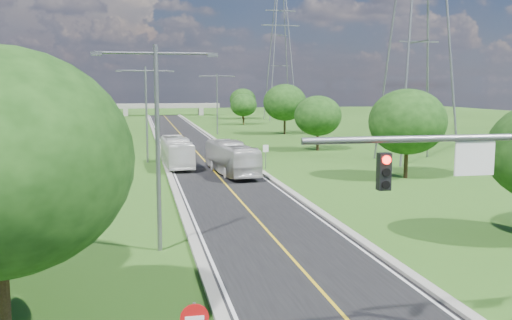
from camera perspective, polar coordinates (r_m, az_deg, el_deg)
The scene contains 23 objects.
ground at distance 76.44m, azimuth -6.48°, elevation 1.36°, with size 260.00×260.00×0.00m, color #284D15.
road at distance 82.38m, azimuth -6.87°, elevation 1.81°, with size 8.00×150.00×0.06m, color black.
curb_left at distance 82.12m, azimuth -9.83°, elevation 1.79°, with size 0.50×150.00×0.22m, color gray.
curb_right at distance 82.84m, azimuth -3.94°, elevation 1.93°, with size 0.50×150.00×0.22m, color gray.
signal_mast at distance 18.39m, azimuth 23.71°, elevation -3.14°, with size 8.54×0.33×7.20m.
speed_limit_sign at distance 55.41m, azimuth 0.97°, elevation 0.75°, with size 0.55×0.09×2.40m.
overpass at distance 155.95m, azimuth -9.23°, elevation 5.30°, with size 30.00×3.00×3.20m.
streetlight_near_left at distance 27.79m, azimuth -9.84°, elevation 2.93°, with size 5.90×0.25×10.00m.
streetlight_mid_left at distance 60.74m, azimuth -10.92°, elevation 5.32°, with size 5.90×0.25×10.00m.
streetlight_far_right at distance 94.60m, azimuth -3.91°, elevation 6.16°, with size 5.90×0.25×10.00m.
power_tower_near at distance 63.03m, azimuth 16.02°, elevation 12.58°, with size 9.00×6.40×28.00m.
power_tower_far at distance 134.90m, azimuth 2.44°, elevation 9.99°, with size 9.00×6.40×28.00m.
tree_lb at distance 44.76m, azimuth -23.44°, elevation 2.45°, with size 6.30×6.30×7.33m.
tree_lc at distance 66.24m, azimuth -18.81°, elevation 4.91°, with size 7.56×7.56×8.79m.
tree_ld at distance 90.31m, azimuth -18.22°, elevation 5.12°, with size 6.72×6.72×7.82m.
tree_le at distance 114.01m, azimuth -15.61°, elevation 5.32°, with size 5.88×5.88×6.84m.
tree_rb at distance 51.21m, azimuth 14.90°, elevation 3.72°, with size 6.72×6.72×7.82m.
tree_rc at distance 71.25m, azimuth 6.21°, elevation 4.41°, with size 5.88×5.88×6.84m.
tree_rd at distance 94.80m, azimuth 2.89°, elevation 5.76°, with size 7.14×7.14×8.30m.
tree_re at distance 117.73m, azimuth -1.25°, elevation 5.50°, with size 5.46×5.46×6.35m.
tree_rf at distance 138.00m, azimuth -1.34°, elevation 6.05°, with size 6.30×6.30×7.33m.
bus_outbound at distance 51.76m, azimuth -2.46°, elevation 0.19°, with size 2.46×10.53×2.93m, color beige.
bus_inbound at distance 57.31m, azimuth -7.95°, elevation 0.81°, with size 2.42×10.35×2.88m, color white.
Camera 1 is at (-6.91, -15.69, 8.10)m, focal length 40.00 mm.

